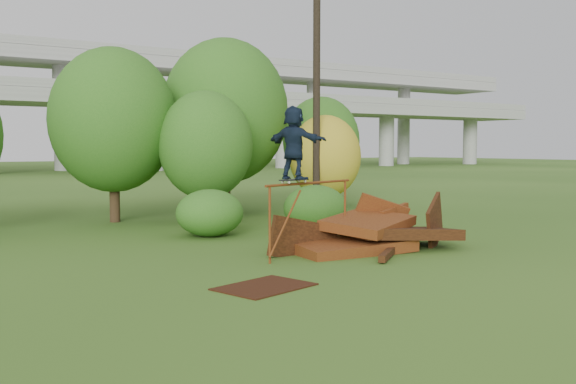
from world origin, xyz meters
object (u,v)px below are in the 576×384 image
skater (294,142)px  utility_pole (317,71)px  scrap_pile (371,234)px  flat_plate (264,287)px

skater → utility_pole: size_ratio=0.16×
scrap_pile → skater: skater is taller
flat_plate → utility_pole: size_ratio=0.16×
utility_pole → flat_plate: bearing=-130.0°
scrap_pile → skater: size_ratio=3.16×
scrap_pile → flat_plate: (-4.83, -2.48, -0.40)m
flat_plate → utility_pole: utility_pole is taller
skater → scrap_pile: bearing=-109.1°
skater → flat_plate: 4.41m
flat_plate → utility_pole: bearing=50.0°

